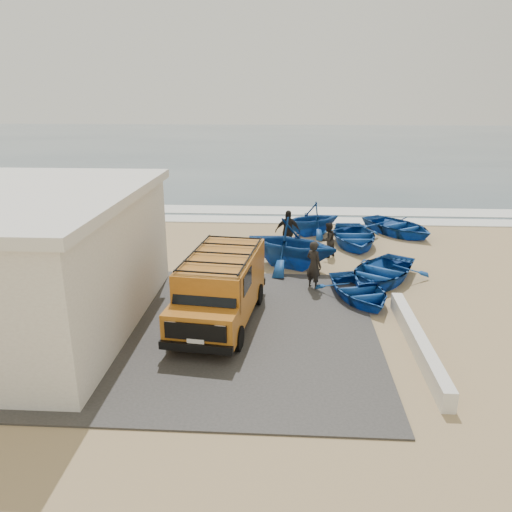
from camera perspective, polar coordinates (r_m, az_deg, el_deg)
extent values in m
plane|color=tan|center=(17.57, -0.58, -5.52)|extent=(160.00, 160.00, 0.00)
cube|color=#3C3937|center=(16.02, -8.31, -8.09)|extent=(12.00, 10.00, 0.05)
cube|color=#385166|center=(72.39, 2.57, 12.64)|extent=(180.00, 88.00, 0.01)
cube|color=white|center=(28.93, 1.07, 4.15)|extent=(180.00, 1.60, 0.06)
cube|color=white|center=(31.36, 1.26, 5.25)|extent=(180.00, 2.20, 0.04)
cube|color=white|center=(17.24, -26.83, -0.92)|extent=(8.00, 9.00, 4.00)
cube|color=black|center=(16.83, -12.89, 2.34)|extent=(0.08, 0.70, 0.90)
cube|color=silver|center=(15.20, 17.99, -9.32)|extent=(0.35, 6.00, 0.55)
cube|color=#B5681B|center=(16.20, -3.80, -2.87)|extent=(2.52, 4.38, 1.76)
cube|color=#B5681B|center=(14.10, -6.32, -8.08)|extent=(2.13, 1.20, 0.96)
cube|color=black|center=(14.18, -5.86, -4.11)|extent=(1.90, 0.58, 0.77)
cube|color=black|center=(13.62, -6.93, -8.59)|extent=(1.72, 0.29, 0.48)
cube|color=black|center=(13.81, -6.90, -10.36)|extent=(2.07, 0.40, 0.24)
cube|color=black|center=(15.83, -3.92, 0.33)|extent=(2.38, 4.05, 0.06)
cylinder|color=black|center=(14.95, -9.32, -8.67)|extent=(0.32, 0.77, 0.75)
cylinder|color=black|center=(17.81, -5.80, -3.96)|extent=(0.32, 0.77, 0.75)
cylinder|color=black|center=(14.46, -2.10, -9.39)|extent=(0.32, 0.77, 0.75)
cylinder|color=black|center=(17.41, 0.24, -4.41)|extent=(0.32, 0.77, 0.75)
imported|color=#1449A0|center=(18.16, 11.70, -3.87)|extent=(3.39, 4.05, 0.72)
imported|color=#1449A0|center=(20.00, 14.07, -1.74)|extent=(4.74, 5.09, 0.86)
imported|color=#1449A0|center=(20.96, 3.99, 1.52)|extent=(5.13, 4.87, 2.12)
imported|color=#1449A0|center=(24.58, 11.08, 2.25)|extent=(3.19, 4.37, 0.89)
imported|color=#1449A0|center=(25.93, 6.38, 4.25)|extent=(4.21, 4.04, 1.71)
imported|color=#1449A0|center=(26.99, 15.90, 3.30)|extent=(4.87, 5.17, 0.87)
imported|color=black|center=(18.72, 6.62, -1.05)|extent=(0.80, 0.79, 1.86)
imported|color=black|center=(22.49, 8.22, 1.83)|extent=(0.96, 0.97, 1.58)
imported|color=black|center=(22.96, 3.62, 2.83)|extent=(1.23, 0.68, 1.98)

